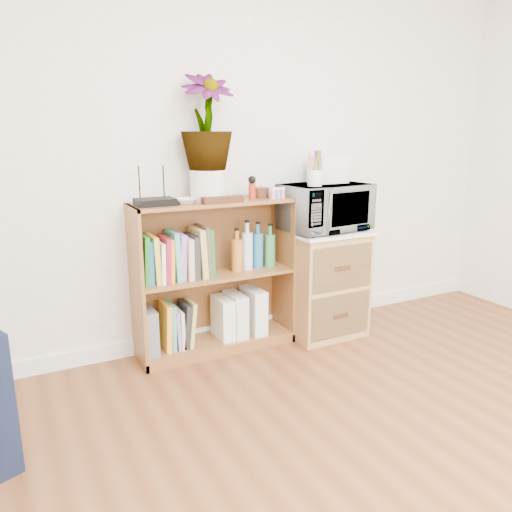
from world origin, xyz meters
TOP-DOWN VIEW (x-y plane):
  - skirting_board at (0.00, 2.24)m, footprint 4.00×0.02m
  - bookshelf at (-0.35, 2.10)m, footprint 1.00×0.30m
  - wicker_unit at (0.40, 2.02)m, footprint 0.50×0.45m
  - microwave at (0.40, 2.02)m, footprint 0.58×0.43m
  - pen_cup at (0.27, 1.95)m, footprint 0.09×0.09m
  - small_appliance at (0.46, 2.09)m, footprint 0.22×0.18m
  - router at (-0.71, 2.08)m, footprint 0.22×0.15m
  - white_bowl at (-0.54, 2.07)m, footprint 0.13×0.13m
  - plant_pot at (-0.37, 2.12)m, footprint 0.22×0.22m
  - potted_plant at (-0.37, 2.12)m, footprint 0.31×0.31m
  - trinket_box at (-0.33, 2.00)m, footprint 0.25×0.06m
  - kokeshi_doll at (-0.11, 2.06)m, footprint 0.04×0.04m
  - wooden_bowl at (-0.03, 2.11)m, footprint 0.11×0.11m
  - paint_jars at (0.04, 2.01)m, footprint 0.12×0.04m
  - file_box at (-0.79, 2.10)m, footprint 0.08×0.22m
  - magazine_holder_left at (-0.31, 2.09)m, footprint 0.08×0.21m
  - magazine_holder_mid at (-0.22, 2.09)m, footprint 0.09×0.22m
  - magazine_holder_right at (-0.09, 2.09)m, footprint 0.09×0.23m
  - cookbooks at (-0.59, 2.10)m, footprint 0.43×0.20m
  - liquor_bottles at (-0.01, 2.10)m, footprint 0.48×0.07m
  - lower_books at (-0.61, 2.10)m, footprint 0.20×0.19m

SIDE VIEW (x-z plane):
  - skirting_board at x=0.00m, z-range 0.00..0.10m
  - magazine_holder_left at x=-0.31m, z-range 0.07..0.34m
  - lower_books at x=-0.61m, z-range 0.06..0.35m
  - file_box at x=-0.79m, z-range 0.07..0.34m
  - magazine_holder_mid at x=-0.22m, z-range 0.07..0.35m
  - magazine_holder_right at x=-0.09m, z-range 0.07..0.36m
  - wicker_unit at x=0.40m, z-range 0.00..0.70m
  - bookshelf at x=-0.35m, z-range 0.00..0.95m
  - cookbooks at x=-0.59m, z-range 0.48..0.79m
  - liquor_bottles at x=-0.01m, z-range 0.49..0.80m
  - microwave at x=0.40m, z-range 0.72..1.02m
  - white_bowl at x=-0.54m, z-range 0.95..0.98m
  - router at x=-0.71m, z-range 0.95..0.99m
  - trinket_box at x=-0.33m, z-range 0.95..0.99m
  - paint_jars at x=0.04m, z-range 0.95..1.01m
  - wooden_bowl at x=-0.03m, z-range 0.95..1.01m
  - kokeshi_doll at x=-0.11m, z-range 0.95..1.05m
  - plant_pot at x=-0.37m, z-range 0.95..1.13m
  - pen_cup at x=0.27m, z-range 1.02..1.12m
  - small_appliance at x=0.46m, z-range 1.02..1.19m
  - potted_plant at x=-0.37m, z-range 1.13..1.68m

